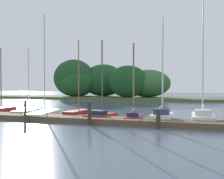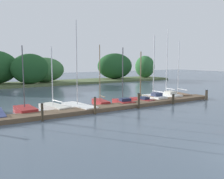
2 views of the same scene
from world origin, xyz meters
TOP-DOWN VIEW (x-y plane):
  - dock_pier at (0.00, 13.78)m, footprint 25.66×1.80m
  - far_shore at (0.27, 40.43)m, footprint 59.04×8.46m
  - sailboat_2 at (-7.22, 15.98)m, footprint 1.52×3.07m
  - sailboat_3 at (-4.64, 16.26)m, footprint 2.07×3.96m
  - sailboat_4 at (-2.57, 15.41)m, footprint 2.04×4.59m
  - sailboat_5 at (0.10, 15.99)m, footprint 1.31×2.95m
  - sailboat_6 at (2.31, 15.14)m, footprint 1.83×3.15m
  - sailboat_7 at (4.68, 15.15)m, footprint 1.42×3.35m
  - sailboat_8 at (6.65, 15.33)m, footprint 1.36×3.33m
  - sailboat_9 at (9.28, 15.96)m, footprint 1.41×3.79m
  - sailboat_10 at (11.43, 16.21)m, footprint 1.65×3.97m
  - mooring_piling_1 at (-6.70, 12.53)m, footprint 0.20×0.20m
  - mooring_piling_2 at (-2.28, 12.60)m, footprint 0.20×0.20m
  - mooring_piling_3 at (2.39, 12.67)m, footprint 0.26×0.26m
  - mooring_piling_4 at (6.72, 12.48)m, footprint 0.28×0.28m
  - mooring_piling_5 at (11.97, 12.45)m, footprint 0.31×0.31m

SIDE VIEW (x-z plane):
  - dock_pier at x=0.00m, z-range 0.00..0.35m
  - sailboat_4 at x=-2.57m, z-range -3.77..4.34m
  - sailboat_3 at x=-4.64m, z-range -2.58..3.15m
  - sailboat_10 at x=11.43m, z-range -3.14..3.73m
  - sailboat_6 at x=2.31m, z-range -2.57..3.21m
  - sailboat_2 at x=-7.22m, z-range -2.54..3.18m
  - sailboat_5 at x=0.10m, z-range -2.68..3.36m
  - sailboat_7 at x=4.68m, z-range -2.35..3.07m
  - sailboat_9 at x=9.28m, z-range -3.66..4.46m
  - sailboat_8 at x=6.65m, z-range -3.17..4.04m
  - mooring_piling_4 at x=6.72m, z-range 0.01..1.07m
  - mooring_piling_5 at x=11.97m, z-range 0.01..1.14m
  - mooring_piling_1 at x=-6.70m, z-range 0.01..1.37m
  - mooring_piling_3 at x=2.39m, z-range 0.01..1.45m
  - mooring_piling_2 at x=-2.28m, z-range 0.01..1.48m
  - far_shore at x=0.27m, z-range -0.69..6.34m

